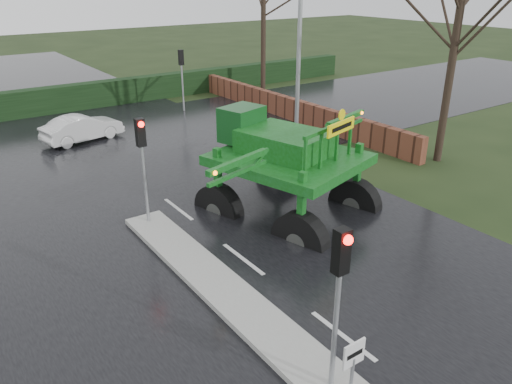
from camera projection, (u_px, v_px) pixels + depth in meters
ground at (343, 336)px, 11.13m from camera, size 140.00×140.00×0.00m
road_main at (154, 191)px, 18.62m from camera, size 14.00×80.00×0.02m
road_cross at (99, 149)px, 23.12m from camera, size 80.00×12.00×0.02m
median_island at (222, 289)px, 12.66m from camera, size 1.20×10.00×0.16m
hedge_row at (51, 100)px, 28.81m from camera, size 44.00×0.90×1.50m
brick_wall at (279, 105)px, 28.42m from camera, size 0.40×20.00×1.20m
keep_left_sign at (353, 362)px, 8.89m from camera, size 0.50×0.07×1.35m
traffic_signal_near at (340, 277)px, 8.65m from camera, size 0.26×0.33×3.52m
traffic_signal_mid at (142, 149)px, 15.02m from camera, size 0.26×0.33×3.52m
traffic_signal_far at (181, 67)px, 28.52m from camera, size 0.26×0.33×3.52m
street_light_right at (295, 10)px, 22.05m from camera, size 3.85×0.30×10.00m
tree_right_near at (456, 36)px, 19.62m from camera, size 5.60×5.60×9.64m
crop_sprayer at (297, 171)px, 14.36m from camera, size 8.15×6.09×4.70m
white_sedan at (84, 141)px, 24.21m from camera, size 4.01×2.05×1.26m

